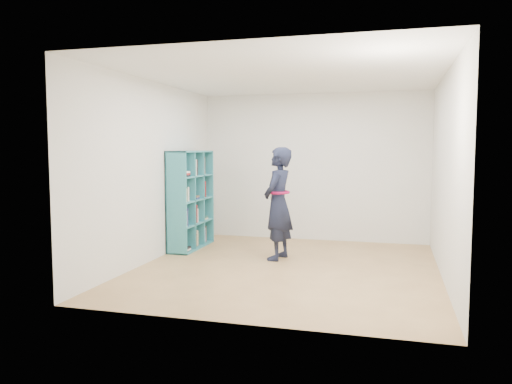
# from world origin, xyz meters

# --- Properties ---
(floor) EXTENTS (4.50, 4.50, 0.00)m
(floor) POSITION_xyz_m (0.00, 0.00, 0.00)
(floor) COLOR olive
(floor) RESTS_ON ground
(ceiling) EXTENTS (4.50, 4.50, 0.00)m
(ceiling) POSITION_xyz_m (0.00, 0.00, 2.60)
(ceiling) COLOR white
(ceiling) RESTS_ON wall_back
(wall_left) EXTENTS (0.02, 4.50, 2.60)m
(wall_left) POSITION_xyz_m (-2.00, 0.00, 1.30)
(wall_left) COLOR silver
(wall_left) RESTS_ON floor
(wall_right) EXTENTS (0.02, 4.50, 2.60)m
(wall_right) POSITION_xyz_m (2.00, 0.00, 1.30)
(wall_right) COLOR silver
(wall_right) RESTS_ON floor
(wall_back) EXTENTS (4.00, 0.02, 2.60)m
(wall_back) POSITION_xyz_m (0.00, 2.25, 1.30)
(wall_back) COLOR silver
(wall_back) RESTS_ON floor
(wall_front) EXTENTS (4.00, 0.02, 2.60)m
(wall_front) POSITION_xyz_m (0.00, -2.25, 1.30)
(wall_front) COLOR silver
(wall_front) RESTS_ON floor
(bookshelf) EXTENTS (0.35, 1.20, 1.60)m
(bookshelf) POSITION_xyz_m (-1.84, 0.97, 0.79)
(bookshelf) COLOR teal
(bookshelf) RESTS_ON floor
(person) EXTENTS (0.49, 0.66, 1.65)m
(person) POSITION_xyz_m (-0.25, 0.52, 0.83)
(person) COLOR black
(person) RESTS_ON floor
(smartphone) EXTENTS (0.02, 0.11, 0.15)m
(smartphone) POSITION_xyz_m (-0.38, 0.64, 0.94)
(smartphone) COLOR silver
(smartphone) RESTS_ON person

